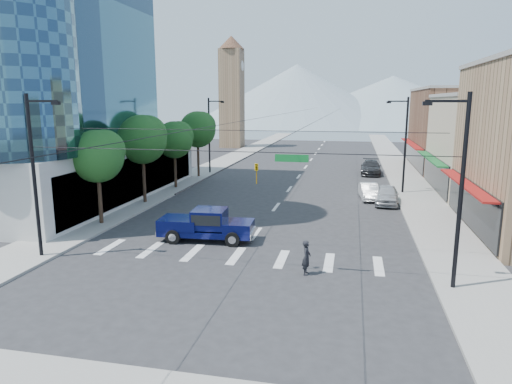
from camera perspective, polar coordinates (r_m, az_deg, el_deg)
ground at (r=24.63m, az=-2.92°, el=-9.15°), size 160.00×160.00×0.00m
sidewalk_left at (r=65.40m, az=-4.12°, el=3.76°), size 4.00×120.00×0.15m
sidewalk_right at (r=63.17m, az=17.33°, el=3.01°), size 4.00×120.00×0.15m
shop_mid at (r=48.55m, az=28.81°, el=5.05°), size 12.00×14.00×9.00m
shop_far at (r=63.96m, az=24.79°, el=7.02°), size 12.00×18.00×10.00m
clock_tower at (r=87.27m, az=-3.05°, el=12.60°), size 4.80×4.80×20.40m
mountain_left at (r=173.59m, az=5.12°, el=12.02°), size 80.00×80.00×22.00m
mountain_right at (r=182.84m, az=16.66°, el=10.93°), size 90.00×90.00×18.00m
tree_near at (r=33.32m, az=-18.98°, el=4.46°), size 3.65×3.64×6.71m
tree_midnear at (r=39.41m, az=-13.82°, el=6.58°), size 4.09×4.09×7.52m
tree_midfar at (r=45.84m, az=-10.00°, el=6.60°), size 3.65×3.64×6.71m
tree_far at (r=52.34m, az=-7.15°, el=7.90°), size 4.09×4.09×7.52m
signal_rig at (r=22.42m, az=-3.21°, el=1.12°), size 21.80×0.20×9.00m
lamp_pole_nw at (r=55.01m, az=-5.74°, el=7.41°), size 2.00×0.25×9.00m
lamp_pole_ne at (r=44.70m, az=18.03°, el=6.04°), size 2.00×0.25×9.00m
pickup_truck at (r=28.73m, az=-6.27°, el=-4.02°), size 6.08×2.63×2.01m
pedestrian at (r=23.26m, az=6.32°, el=-8.14°), size 0.47×0.67×1.77m
parked_car_near at (r=40.22m, az=16.05°, el=-0.35°), size 2.23×4.80×1.59m
parked_car_mid at (r=41.85m, az=13.95°, el=0.07°), size 1.91×4.39×1.40m
parked_car_far at (r=56.33m, az=14.16°, el=3.00°), size 2.47×5.75×1.65m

